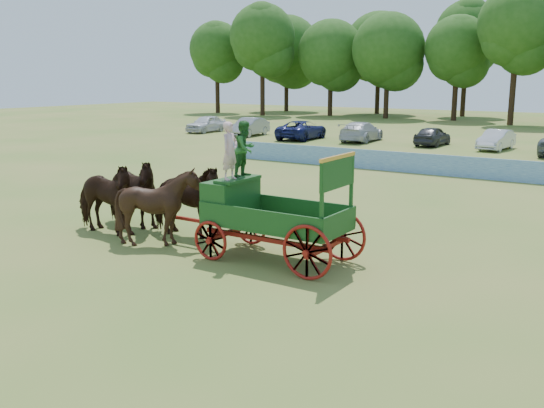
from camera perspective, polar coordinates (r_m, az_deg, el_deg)
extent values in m
plane|color=olive|center=(15.72, -3.31, -6.22)|extent=(160.00, 160.00, 0.00)
imported|color=black|center=(19.71, -15.60, 0.55)|extent=(2.78, 1.33, 2.32)
imported|color=black|center=(20.44, -13.30, 1.06)|extent=(2.81, 1.42, 2.32)
imported|color=black|center=(18.00, -10.53, -0.25)|extent=(2.43, 2.24, 2.32)
imported|color=black|center=(18.80, -8.22, 0.33)|extent=(2.88, 1.60, 2.32)
cube|color=maroon|center=(17.15, -3.83, -2.60)|extent=(0.12, 2.00, 0.12)
cube|color=maroon|center=(15.59, 5.05, -4.09)|extent=(0.12, 2.00, 0.12)
cube|color=maroon|center=(15.84, -0.68, -3.34)|extent=(3.80, 0.10, 0.12)
cube|color=maroon|center=(16.74, 1.41, -2.51)|extent=(3.80, 0.10, 0.12)
cube|color=maroon|center=(17.65, -6.18, -1.72)|extent=(2.80, 0.09, 0.09)
cube|color=#1C541E|center=(16.22, 0.40, -1.96)|extent=(3.80, 1.80, 0.10)
cube|color=#1C541E|center=(15.43, -1.37, -1.53)|extent=(3.80, 0.06, 0.55)
cube|color=#1C541E|center=(16.88, 2.01, -0.37)|extent=(3.80, 0.06, 0.55)
cube|color=#1C541E|center=(15.24, 6.36, -1.77)|extent=(0.06, 1.80, 0.55)
cube|color=#1C541E|center=(16.94, -3.88, 0.52)|extent=(0.85, 1.70, 1.05)
cube|color=#1C541E|center=(16.69, -3.22, 2.34)|extent=(0.55, 1.50, 0.08)
cube|color=#1C541E|center=(17.20, -4.88, 0.00)|extent=(0.10, 1.60, 0.65)
cube|color=#1C541E|center=(17.16, -4.39, -1.05)|extent=(0.55, 1.60, 0.06)
cube|color=#1C541E|center=(14.44, 4.70, 0.15)|extent=(0.08, 0.08, 1.80)
cube|color=#1C541E|center=(15.84, 7.46, 1.13)|extent=(0.08, 0.08, 1.80)
cube|color=#1C541E|center=(15.04, 6.19, 2.90)|extent=(0.07, 1.75, 0.75)
cube|color=gold|center=(14.98, 6.23, 4.42)|extent=(0.08, 1.80, 0.09)
cube|color=gold|center=(15.05, 6.06, 2.92)|extent=(0.02, 1.30, 0.12)
torus|color=maroon|center=(16.44, -5.82, -3.45)|extent=(1.09, 0.09, 1.09)
torus|color=maroon|center=(17.90, -2.01, -2.12)|extent=(1.09, 0.09, 1.09)
torus|color=maroon|center=(14.76, 3.31, -4.58)|extent=(1.39, 0.09, 1.39)
torus|color=maroon|center=(16.38, 6.63, -2.98)|extent=(1.39, 0.09, 1.39)
imported|color=beige|center=(16.29, -3.98, 5.01)|extent=(0.37, 0.57, 1.56)
imported|color=#266425|center=(16.85, -2.54, 5.23)|extent=(0.58, 0.75, 1.54)
cube|color=#1C529C|center=(31.90, 14.71, 3.63)|extent=(26.00, 0.08, 1.05)
imported|color=silver|center=(55.31, -6.21, 7.52)|extent=(2.03, 4.55, 1.52)
imported|color=gray|center=(51.46, -2.18, 7.26)|extent=(2.06, 4.76, 1.52)
imported|color=navy|center=(48.71, 2.84, 6.98)|extent=(2.89, 5.54, 1.49)
imported|color=silver|center=(47.50, 8.41, 6.76)|extent=(2.54, 5.39, 1.52)
imported|color=#333338|center=(45.57, 14.87, 6.21)|extent=(1.74, 4.14, 1.40)
imported|color=silver|center=(44.21, 20.35, 5.68)|extent=(1.80, 4.25, 1.37)
cylinder|color=#382314|center=(85.70, -5.15, 10.12)|extent=(0.60, 0.60, 4.70)
sphere|color=#214E14|center=(85.75, -5.23, 14.34)|extent=(7.47, 7.47, 7.47)
cylinder|color=#382314|center=(79.71, -0.90, 10.29)|extent=(0.60, 0.60, 5.41)
sphere|color=#214E14|center=(79.85, -0.92, 15.51)|extent=(8.33, 8.33, 8.33)
cylinder|color=#382314|center=(79.24, 5.50, 9.82)|extent=(0.60, 0.60, 4.26)
sphere|color=#214E14|center=(79.25, 5.58, 13.95)|extent=(8.47, 8.47, 8.47)
cylinder|color=#382314|center=(75.11, 10.70, 9.62)|extent=(0.60, 0.60, 4.42)
sphere|color=#214E14|center=(75.13, 10.88, 14.14)|extent=(8.60, 8.60, 8.60)
cylinder|color=#382314|center=(73.01, 16.81, 9.25)|extent=(0.60, 0.60, 4.39)
sphere|color=#214E14|center=(73.03, 17.09, 13.87)|extent=(7.30, 7.30, 7.30)
cylinder|color=#382314|center=(67.99, 21.66, 9.24)|extent=(0.60, 0.60, 5.50)
sphere|color=#214E14|center=(68.16, 22.14, 15.44)|extent=(7.93, 7.93, 7.93)
cylinder|color=#382314|center=(89.21, 1.36, 10.23)|extent=(0.60, 0.60, 4.71)
sphere|color=#214E14|center=(89.26, 1.38, 14.29)|extent=(9.82, 9.82, 9.82)
cylinder|color=#382314|center=(84.03, 9.89, 9.98)|extent=(0.60, 0.60, 4.75)
sphere|color=#214E14|center=(84.09, 10.05, 14.32)|extent=(9.38, 9.38, 9.38)
cylinder|color=#382314|center=(81.16, 17.58, 9.85)|extent=(0.60, 0.60, 5.61)
sphere|color=#214E14|center=(81.32, 17.92, 15.15)|extent=(7.86, 7.86, 7.86)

